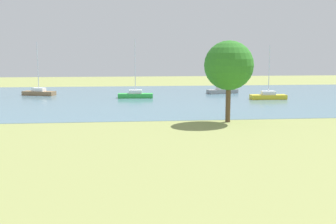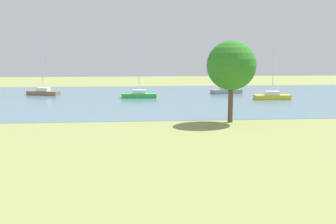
{
  "view_description": "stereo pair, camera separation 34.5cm",
  "coord_description": "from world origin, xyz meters",
  "px_view_note": "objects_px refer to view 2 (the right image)",
  "views": [
    {
      "loc": [
        -0.82,
        -7.31,
        6.24
      ],
      "look_at": [
        1.62,
        15.47,
        2.94
      ],
      "focal_mm": 44.22,
      "sensor_mm": 36.0,
      "label": 1
    },
    {
      "loc": [
        -0.48,
        -7.35,
        6.24
      ],
      "look_at": [
        1.62,
        15.47,
        2.94
      ],
      "focal_mm": 44.22,
      "sensor_mm": 36.0,
      "label": 2
    }
  ],
  "objects_px": {
    "sailboat_yellow": "(272,96)",
    "tree_east_near": "(231,66)",
    "sailboat_gray": "(226,91)",
    "sailboat_green": "(139,94)",
    "sailboat_brown": "(43,92)"
  },
  "relations": [
    {
      "from": "sailboat_gray",
      "to": "tree_east_near",
      "type": "bearing_deg",
      "value": -102.5
    },
    {
      "from": "sailboat_gray",
      "to": "sailboat_brown",
      "type": "xyz_separation_m",
      "value": [
        -27.53,
        0.04,
        0.01
      ]
    },
    {
      "from": "sailboat_gray",
      "to": "sailboat_green",
      "type": "bearing_deg",
      "value": -159.8
    },
    {
      "from": "sailboat_yellow",
      "to": "sailboat_green",
      "type": "relative_size",
      "value": 0.89
    },
    {
      "from": "sailboat_gray",
      "to": "sailboat_brown",
      "type": "bearing_deg",
      "value": 179.91
    },
    {
      "from": "tree_east_near",
      "to": "sailboat_brown",
      "type": "bearing_deg",
      "value": 129.93
    },
    {
      "from": "sailboat_yellow",
      "to": "sailboat_green",
      "type": "distance_m",
      "value": 18.11
    },
    {
      "from": "sailboat_yellow",
      "to": "sailboat_brown",
      "type": "relative_size",
      "value": 0.93
    },
    {
      "from": "sailboat_gray",
      "to": "sailboat_brown",
      "type": "distance_m",
      "value": 27.53
    },
    {
      "from": "sailboat_green",
      "to": "sailboat_brown",
      "type": "xyz_separation_m",
      "value": [
        -14.03,
        5.01,
        -0.0
      ]
    },
    {
      "from": "sailboat_brown",
      "to": "tree_east_near",
      "type": "height_order",
      "value": "sailboat_brown"
    },
    {
      "from": "sailboat_brown",
      "to": "sailboat_green",
      "type": "bearing_deg",
      "value": -19.67
    },
    {
      "from": "sailboat_yellow",
      "to": "tree_east_near",
      "type": "relative_size",
      "value": 0.98
    },
    {
      "from": "sailboat_yellow",
      "to": "sailboat_green",
      "type": "bearing_deg",
      "value": 168.63
    },
    {
      "from": "sailboat_yellow",
      "to": "tree_east_near",
      "type": "bearing_deg",
      "value": -119.88
    }
  ]
}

